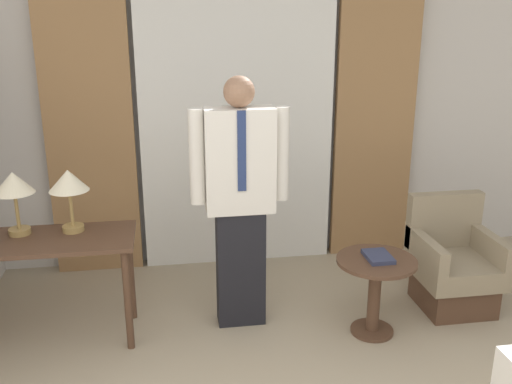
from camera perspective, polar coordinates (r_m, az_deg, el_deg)
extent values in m
cube|color=beige|center=(4.99, -2.07, 8.18)|extent=(10.00, 0.06, 2.70)
cube|color=white|center=(4.88, -1.87, 7.23)|extent=(1.65, 0.06, 2.58)
cube|color=#997047|center=(4.88, -16.36, 6.52)|extent=(0.72, 0.06, 2.58)
cube|color=#997047|center=(5.17, 11.81, 7.48)|extent=(0.72, 0.06, 2.58)
cube|color=#4C3323|center=(4.01, -20.42, -4.59)|extent=(1.17, 0.52, 0.03)
cylinder|color=#4C3323|center=(3.91, -12.71, -10.50)|extent=(0.05, 0.05, 0.72)
cylinder|color=#4C3323|center=(4.27, -12.42, -7.95)|extent=(0.05, 0.05, 0.72)
cylinder|color=#9E7F47|center=(4.14, -22.55, -3.64)|extent=(0.14, 0.14, 0.04)
cylinder|color=#9E7F47|center=(4.09, -22.78, -1.75)|extent=(0.02, 0.02, 0.25)
cone|color=beige|center=(4.04, -23.11, 0.86)|extent=(0.26, 0.26, 0.14)
cylinder|color=#9E7F47|center=(4.07, -17.80, -3.46)|extent=(0.14, 0.14, 0.04)
cylinder|color=#9E7F47|center=(4.02, -17.99, -1.54)|extent=(0.02, 0.02, 0.25)
cone|color=beige|center=(3.96, -18.26, 1.12)|extent=(0.26, 0.26, 0.14)
cube|color=black|center=(4.11, -1.55, -7.52)|extent=(0.34, 0.18, 0.86)
cube|color=silver|center=(3.84, -1.65, 3.16)|extent=(0.47, 0.21, 0.72)
cube|color=navy|center=(3.71, -1.43, 4.06)|extent=(0.06, 0.01, 0.54)
cylinder|color=silver|center=(3.80, -5.94, 3.49)|extent=(0.10, 0.10, 0.64)
cylinder|color=silver|center=(3.87, 2.56, 3.84)|extent=(0.10, 0.10, 0.64)
sphere|color=#936B51|center=(3.75, -1.71, 10.00)|extent=(0.21, 0.21, 0.21)
cube|color=#4C3323|center=(4.67, 19.08, -9.46)|extent=(0.50, 0.50, 0.24)
cube|color=gray|center=(4.59, 19.33, -7.21)|extent=(0.59, 0.58, 0.16)
cube|color=gray|center=(4.68, 18.28, -2.63)|extent=(0.59, 0.10, 0.44)
cube|color=gray|center=(4.41, 16.65, -5.54)|extent=(0.08, 0.58, 0.18)
cube|color=gray|center=(4.64, 22.31, -4.96)|extent=(0.08, 0.58, 0.18)
cylinder|color=#4C3323|center=(4.25, 11.50, -13.39)|extent=(0.30, 0.30, 0.02)
cylinder|color=#4C3323|center=(4.12, 11.72, -10.33)|extent=(0.09, 0.09, 0.54)
cylinder|color=#4C3323|center=(4.00, 11.97, -6.77)|extent=(0.55, 0.55, 0.02)
cube|color=#2D334C|center=(4.00, 12.12, -6.33)|extent=(0.17, 0.23, 0.03)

